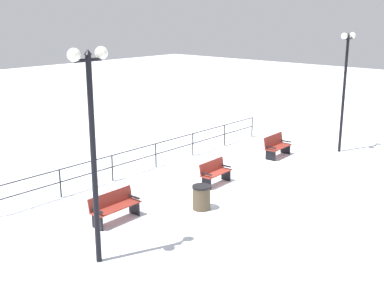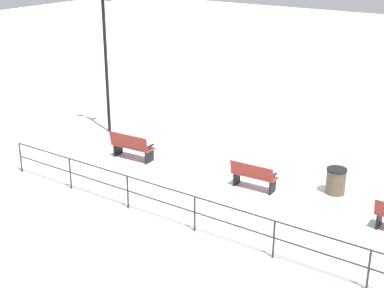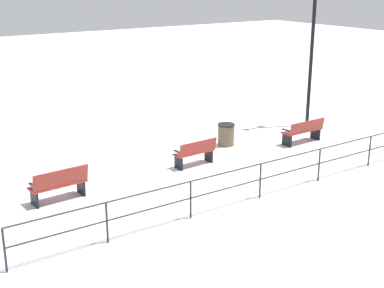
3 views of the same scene
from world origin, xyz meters
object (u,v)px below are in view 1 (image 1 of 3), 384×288
Objects in this scene: lamppost_near at (92,121)px; trash_bin at (201,197)px; bench_nearest at (114,206)px; bench_third at (277,146)px; bench_second at (215,172)px; lamppost_middle at (345,73)px.

lamppost_near is 6.83× the size of trash_bin.
bench_third is (-0.05, 8.91, 0.01)m from bench_nearest.
bench_nearest reaches higher than bench_second.
lamppost_middle is (1.61, 11.44, 3.03)m from bench_nearest.
bench_second is at bearing 102.72° from lamppost_near.
lamppost_middle is 9.57m from trash_bin.
trash_bin is at bearing 93.84° from lamppost_near.
bench_nearest is 11.94m from lamppost_middle.
bench_nearest is at bearing 131.10° from lamppost_near.
lamppost_middle is 6.72× the size of trash_bin.
lamppost_near is (1.61, -1.84, 3.11)m from bench_nearest.
lamppost_middle is at bearing 80.78° from bench_nearest.
lamppost_middle is (1.42, 6.98, 3.04)m from bench_second.
bench_second is (0.19, 4.45, -0.01)m from bench_nearest.
bench_nearest is 4.46m from bench_second.
lamppost_near is at bearing -84.58° from bench_third.
lamppost_near reaches higher than bench_nearest.
lamppost_middle reaches higher than bench_second.
bench_nearest is 8.91m from bench_third.
trash_bin is (-0.28, -9.05, -3.10)m from lamppost_middle.
bench_third is 2.00× the size of trash_bin.
lamppost_near is (1.66, -10.75, 3.10)m from bench_third.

